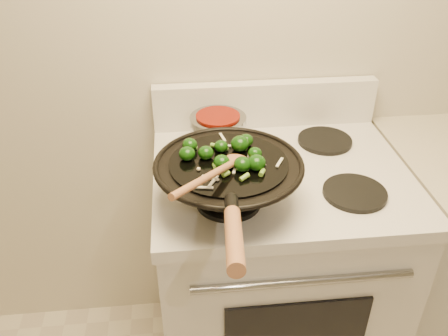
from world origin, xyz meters
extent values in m
plane|color=beige|center=(0.00, 1.50, 1.30)|extent=(3.50, 0.00, 3.50)
cube|color=silver|center=(-0.11, 1.17, 0.44)|extent=(0.76, 0.64, 0.88)
cube|color=silver|center=(-0.11, 1.17, 0.90)|extent=(0.78, 0.66, 0.04)
cube|color=silver|center=(-0.11, 1.47, 1.00)|extent=(0.78, 0.05, 0.16)
cylinder|color=gray|center=(-0.11, 0.84, 0.78)|extent=(0.60, 0.02, 0.02)
cube|color=black|center=(-0.11, 0.84, 0.55)|extent=(0.42, 0.01, 0.28)
cylinder|color=black|center=(-0.29, 1.02, 0.93)|extent=(0.18, 0.18, 0.01)
cylinder|color=black|center=(0.07, 1.02, 0.93)|extent=(0.18, 0.18, 0.01)
cylinder|color=black|center=(-0.29, 1.32, 0.93)|extent=(0.18, 0.18, 0.01)
cylinder|color=black|center=(0.07, 1.32, 0.93)|extent=(0.18, 0.18, 0.01)
torus|color=black|center=(-0.29, 1.02, 1.05)|extent=(0.40, 0.40, 0.01)
cylinder|color=black|center=(-0.29, 1.02, 1.05)|extent=(0.31, 0.31, 0.01)
cylinder|color=black|center=(-0.31, 0.80, 1.08)|extent=(0.04, 0.07, 0.04)
cylinder|color=#9A603C|center=(-0.32, 0.66, 1.10)|extent=(0.05, 0.21, 0.07)
ellipsoid|color=#0E3408|center=(-0.39, 1.09, 1.07)|extent=(0.04, 0.04, 0.04)
cylinder|color=#4A802E|center=(-0.38, 1.09, 1.06)|extent=(0.02, 0.01, 0.02)
ellipsoid|color=#0E3408|center=(-0.40, 1.05, 1.07)|extent=(0.04, 0.04, 0.04)
ellipsoid|color=#0E3408|center=(-0.23, 0.98, 1.07)|extent=(0.05, 0.05, 0.04)
ellipsoid|color=#0E3408|center=(-0.26, 0.98, 1.07)|extent=(0.04, 0.04, 0.04)
cylinder|color=#4A802E|center=(-0.25, 0.98, 1.06)|extent=(0.02, 0.02, 0.01)
ellipsoid|color=#0E3408|center=(-0.35, 1.05, 1.07)|extent=(0.04, 0.04, 0.04)
ellipsoid|color=#0E3408|center=(-0.31, 1.00, 1.07)|extent=(0.04, 0.04, 0.04)
ellipsoid|color=#0E3408|center=(-0.31, 1.08, 1.07)|extent=(0.04, 0.04, 0.03)
cylinder|color=#4A802E|center=(-0.30, 1.08, 1.06)|extent=(0.02, 0.02, 0.02)
ellipsoid|color=#0E3408|center=(-0.22, 1.03, 1.07)|extent=(0.04, 0.04, 0.03)
ellipsoid|color=#0E3408|center=(-0.24, 1.10, 1.07)|extent=(0.04, 0.04, 0.03)
ellipsoid|color=#0E3408|center=(-0.26, 1.08, 1.07)|extent=(0.05, 0.05, 0.04)
cylinder|color=#4A802E|center=(-0.24, 1.08, 1.06)|extent=(0.02, 0.02, 0.02)
cube|color=white|center=(-0.34, 0.93, 1.06)|extent=(0.03, 0.05, 0.00)
cube|color=white|center=(-0.28, 0.98, 1.06)|extent=(0.02, 0.04, 0.00)
cube|color=white|center=(-0.27, 1.09, 1.06)|extent=(0.05, 0.02, 0.00)
cube|color=white|center=(-0.22, 1.01, 1.06)|extent=(0.03, 0.05, 0.00)
cube|color=white|center=(-0.16, 1.00, 1.06)|extent=(0.03, 0.04, 0.00)
cube|color=white|center=(-0.23, 1.02, 1.06)|extent=(0.02, 0.05, 0.00)
cube|color=white|center=(-0.37, 0.91, 1.06)|extent=(0.04, 0.01, 0.00)
cube|color=white|center=(-0.30, 1.15, 1.06)|extent=(0.02, 0.05, 0.00)
cube|color=white|center=(-0.35, 0.95, 1.06)|extent=(0.04, 0.03, 0.00)
cylinder|color=#669931|center=(-0.33, 0.99, 1.06)|extent=(0.02, 0.02, 0.02)
cylinder|color=#669931|center=(-0.26, 0.93, 1.06)|extent=(0.02, 0.03, 0.01)
cylinder|color=#669931|center=(-0.32, 1.10, 1.06)|extent=(0.02, 0.01, 0.02)
cylinder|color=#669931|center=(-0.22, 0.95, 1.06)|extent=(0.03, 0.03, 0.02)
cylinder|color=#669931|center=(-0.31, 0.95, 1.06)|extent=(0.03, 0.02, 0.02)
sphere|color=beige|center=(-0.37, 0.99, 1.06)|extent=(0.01, 0.01, 0.01)
sphere|color=beige|center=(-0.36, 1.08, 1.06)|extent=(0.01, 0.01, 0.01)
sphere|color=beige|center=(-0.24, 1.05, 1.06)|extent=(0.01, 0.01, 0.01)
sphere|color=beige|center=(-0.32, 1.03, 1.06)|extent=(0.01, 0.01, 0.01)
ellipsoid|color=#9A603C|center=(-0.27, 1.01, 1.06)|extent=(0.09, 0.08, 0.02)
cylinder|color=#9A603C|center=(-0.36, 0.89, 1.10)|extent=(0.18, 0.24, 0.08)
cylinder|color=gray|center=(-0.29, 1.32, 0.98)|extent=(0.18, 0.18, 0.10)
cylinder|color=#680E04|center=(-0.29, 1.32, 1.04)|extent=(0.14, 0.14, 0.01)
cylinder|color=black|center=(-0.31, 1.17, 1.03)|extent=(0.03, 0.11, 0.02)
camera|label=1|loc=(-0.42, -0.02, 1.71)|focal=38.00mm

